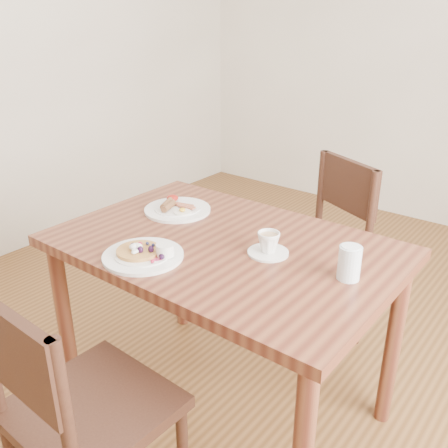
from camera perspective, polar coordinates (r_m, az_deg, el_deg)
name	(u,v)px	position (r m, az deg, el deg)	size (l,w,h in m)	color
ground	(224,405)	(2.20, 0.00, -19.95)	(5.00, 5.00, 0.00)	brown
dining_table	(224,267)	(1.82, 0.00, -4.88)	(1.20, 0.80, 0.75)	brown
chair_near	(75,407)	(1.54, -16.71, -19.44)	(0.43, 0.43, 0.88)	#381F14
chair_far	(320,243)	(2.40, 10.89, -2.13)	(0.56, 0.56, 0.88)	#381F14
pancake_plate	(144,254)	(1.68, -9.08, -3.38)	(0.27, 0.27, 0.06)	white
breakfast_plate	(177,208)	(2.05, -5.44, 1.80)	(0.27, 0.27, 0.04)	white
teacup_saucer	(268,245)	(1.68, 5.10, -2.37)	(0.14, 0.14, 0.08)	white
water_glass	(349,263)	(1.56, 14.14, -4.33)	(0.07, 0.07, 0.11)	silver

